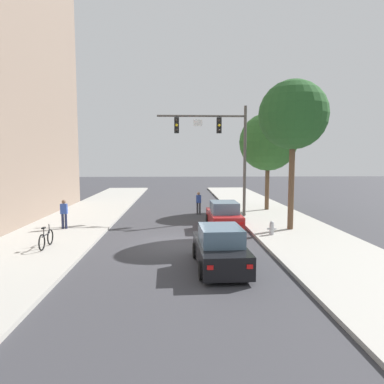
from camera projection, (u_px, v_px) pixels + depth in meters
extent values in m
plane|color=#38383D|center=(178.00, 243.00, 16.94)|extent=(120.00, 120.00, 0.00)
cube|color=#A8A59E|center=(42.00, 243.00, 16.66)|extent=(5.00, 60.00, 0.15)
cube|color=#A8A59E|center=(310.00, 241.00, 17.21)|extent=(5.00, 60.00, 0.15)
cylinder|color=#514C47|center=(245.00, 161.00, 23.91)|extent=(0.20, 0.20, 7.50)
cylinder|color=#514C47|center=(201.00, 116.00, 23.48)|extent=(5.98, 0.14, 0.14)
cube|color=black|center=(219.00, 125.00, 23.60)|extent=(0.32, 0.28, 1.05)
sphere|color=#2D2823|center=(219.00, 120.00, 23.41)|extent=(0.18, 0.18, 0.18)
sphere|color=yellow|center=(219.00, 125.00, 23.45)|extent=(0.18, 0.18, 0.18)
sphere|color=#2D2823|center=(219.00, 130.00, 23.48)|extent=(0.18, 0.18, 0.18)
cube|color=black|center=(177.00, 125.00, 23.48)|extent=(0.32, 0.28, 1.05)
sphere|color=#2D2823|center=(177.00, 120.00, 23.29)|extent=(0.18, 0.18, 0.18)
sphere|color=yellow|center=(177.00, 125.00, 23.33)|extent=(0.18, 0.18, 0.18)
sphere|color=#2D2823|center=(177.00, 130.00, 23.36)|extent=(0.18, 0.18, 0.18)
cube|color=white|center=(198.00, 123.00, 23.50)|extent=(0.60, 0.03, 0.44)
cube|color=#B21E1E|center=(224.00, 219.00, 20.54)|extent=(1.75, 4.22, 0.80)
cube|color=slate|center=(224.00, 207.00, 20.32)|extent=(1.52, 2.02, 0.64)
cylinder|color=black|center=(208.00, 219.00, 21.81)|extent=(0.23, 0.64, 0.64)
cylinder|color=black|center=(233.00, 219.00, 21.90)|extent=(0.23, 0.64, 0.64)
cylinder|color=black|center=(213.00, 227.00, 19.22)|extent=(0.23, 0.64, 0.64)
cylinder|color=black|center=(242.00, 227.00, 19.31)|extent=(0.23, 0.64, 0.64)
cube|color=red|center=(217.00, 224.00, 18.38)|extent=(0.20, 0.04, 0.14)
cube|color=red|center=(241.00, 224.00, 18.45)|extent=(0.20, 0.04, 0.14)
cube|color=black|center=(220.00, 253.00, 13.21)|extent=(1.84, 4.26, 0.80)
cube|color=slate|center=(221.00, 235.00, 12.99)|extent=(1.57, 2.05, 0.64)
cylinder|color=black|center=(196.00, 250.00, 14.46)|extent=(0.24, 0.65, 0.64)
cylinder|color=black|center=(234.00, 250.00, 14.58)|extent=(0.24, 0.65, 0.64)
cylinder|color=black|center=(202.00, 271.00, 11.88)|extent=(0.24, 0.65, 0.64)
cylinder|color=black|center=(249.00, 269.00, 12.00)|extent=(0.24, 0.65, 0.64)
cube|color=red|center=(210.00, 268.00, 11.04)|extent=(0.20, 0.05, 0.14)
cube|color=red|center=(250.00, 267.00, 11.14)|extent=(0.20, 0.05, 0.14)
cylinder|color=#232847|center=(63.00, 221.00, 19.72)|extent=(0.14, 0.14, 0.85)
cylinder|color=#232847|center=(66.00, 221.00, 19.73)|extent=(0.14, 0.14, 0.85)
cube|color=#2D4799|center=(64.00, 209.00, 19.65)|extent=(0.36, 0.22, 0.56)
sphere|color=brown|center=(64.00, 202.00, 19.62)|extent=(0.22, 0.22, 0.22)
cylinder|color=#333338|center=(197.00, 208.00, 25.69)|extent=(0.14, 0.14, 0.85)
cylinder|color=#333338|center=(200.00, 208.00, 25.69)|extent=(0.14, 0.14, 0.85)
cube|color=#2D4799|center=(199.00, 199.00, 25.62)|extent=(0.36, 0.22, 0.56)
sphere|color=#9E7051|center=(199.00, 194.00, 25.58)|extent=(0.22, 0.22, 0.22)
torus|color=black|center=(50.00, 237.00, 16.08)|extent=(0.07, 0.72, 0.72)
torus|color=black|center=(42.00, 242.00, 15.04)|extent=(0.07, 0.72, 0.72)
cylinder|color=black|center=(46.00, 235.00, 15.54)|extent=(0.07, 0.95, 0.05)
cylinder|color=black|center=(44.00, 232.00, 15.26)|extent=(0.04, 0.04, 0.35)
cylinder|color=black|center=(49.00, 228.00, 15.93)|extent=(0.04, 0.04, 0.40)
cube|color=black|center=(44.00, 228.00, 15.24)|extent=(0.12, 0.24, 0.06)
cylinder|color=#B2B2B7|center=(272.00, 229.00, 18.20)|extent=(0.24, 0.24, 0.55)
sphere|color=#B2B2B7|center=(272.00, 223.00, 18.17)|extent=(0.22, 0.22, 0.22)
cylinder|color=#B2B2B7|center=(268.00, 229.00, 18.19)|extent=(0.12, 0.09, 0.09)
cylinder|color=#B2B2B7|center=(275.00, 229.00, 18.20)|extent=(0.12, 0.09, 0.09)
cylinder|color=brown|center=(291.00, 185.00, 19.43)|extent=(0.32, 0.32, 4.92)
sphere|color=#235123|center=(293.00, 115.00, 19.05)|extent=(3.78, 3.78, 3.78)
cylinder|color=brown|center=(267.00, 187.00, 26.97)|extent=(0.32, 0.32, 3.55)
sphere|color=#2D6028|center=(268.00, 142.00, 26.63)|extent=(4.39, 4.39, 4.39)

